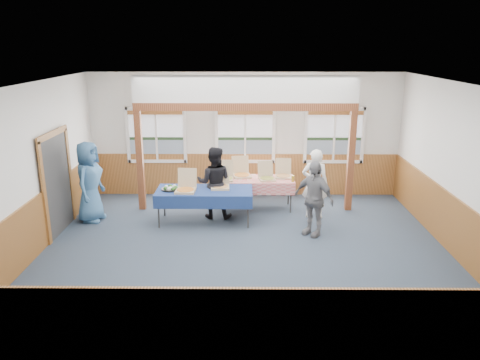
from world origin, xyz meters
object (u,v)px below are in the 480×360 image
man_blue (89,182)px  woman_white (315,184)px  table_left (204,192)px  table_right (256,181)px  person_grey (314,198)px  woman_black (214,183)px

man_blue → woman_white: bearing=-79.6°
man_blue → table_left: bearing=-83.8°
table_right → man_blue: bearing=177.9°
person_grey → woman_white: bearing=122.9°
woman_black → person_grey: 2.35m
table_left → person_grey: size_ratio=1.45×
table_left → man_blue: size_ratio=1.27×
table_right → person_grey: bearing=-69.1°
man_blue → person_grey: 4.96m
woman_black → table_right: bearing=-143.2°
person_grey → woman_black: bearing=-163.0°
woman_white → man_blue: bearing=15.4°
table_right → man_blue: 3.85m
table_left → woman_black: woman_black is taller
man_blue → person_grey: size_ratio=1.15×
table_left → woman_white: (2.50, 0.31, 0.10)m
table_left → woman_black: 0.39m
woman_white → person_grey: woman_white is taller
person_grey → man_blue: bearing=-146.5°
table_left → table_right: same height
table_left → man_blue: bearing=155.4°
table_left → woman_white: bearing=-16.0°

